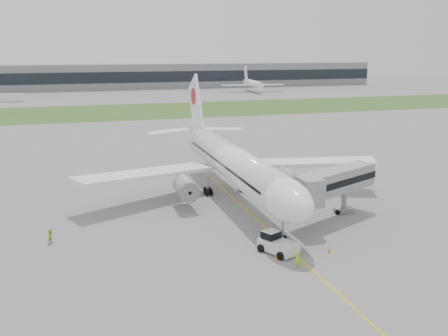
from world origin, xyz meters
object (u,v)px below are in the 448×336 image
object	(u,v)px
airliner	(232,161)
jet_bridge	(332,183)
pushback_tug	(276,243)
ground_crew_near	(297,259)

from	to	relation	value
airliner	jet_bridge	xyz separation A→B (m)	(9.35, -14.24, -0.46)
pushback_tug	ground_crew_near	distance (m)	4.60
ground_crew_near	jet_bridge	bearing A→B (deg)	-134.62
jet_bridge	ground_crew_near	bearing A→B (deg)	-155.22
pushback_tug	jet_bridge	size ratio (longest dim) A/B	0.35
airliner	pushback_tug	size ratio (longest dim) A/B	10.70
ground_crew_near	airliner	bearing A→B (deg)	-96.81
ground_crew_near	pushback_tug	bearing A→B (deg)	-88.36
jet_bridge	ground_crew_near	size ratio (longest dim) A/B	7.49
jet_bridge	pushback_tug	bearing A→B (deg)	-169.41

